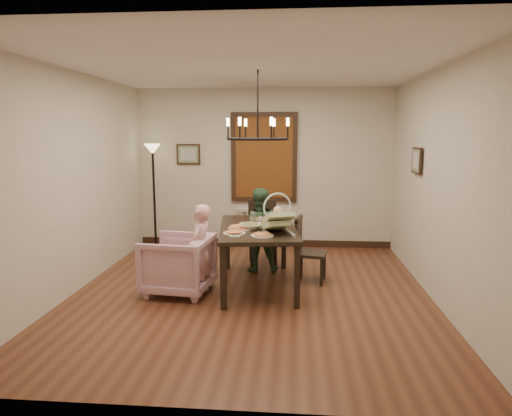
# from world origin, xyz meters

# --- Properties ---
(room_shell) EXTENTS (4.51, 5.00, 2.81)m
(room_shell) POSITION_xyz_m (0.00, 0.37, 1.40)
(room_shell) COLOR brown
(room_shell) RESTS_ON ground
(dining_table) EXTENTS (1.17, 1.83, 0.81)m
(dining_table) POSITION_xyz_m (0.07, 0.28, 0.72)
(dining_table) COLOR black
(dining_table) RESTS_ON room_shell
(chair_far) EXTENTS (0.50, 0.50, 1.00)m
(chair_far) POSITION_xyz_m (0.06, 1.33, 0.50)
(chair_far) COLOR black
(chair_far) RESTS_ON room_shell
(chair_right) EXTENTS (0.46, 0.46, 0.91)m
(chair_right) POSITION_xyz_m (0.78, 0.53, 0.45)
(chair_right) COLOR black
(chair_right) RESTS_ON room_shell
(armchair) EXTENTS (0.90, 0.89, 0.74)m
(armchair) POSITION_xyz_m (-0.93, -0.05, 0.37)
(armchair) COLOR #ECB4CC
(armchair) RESTS_ON room_shell
(elderly_woman) EXTENTS (0.29, 0.38, 0.95)m
(elderly_woman) POSITION_xyz_m (-0.63, -0.07, 0.48)
(elderly_woman) COLOR #E8A4AA
(elderly_woman) RESTS_ON room_shell
(seated_man) EXTENTS (0.54, 0.44, 1.02)m
(seated_man) POSITION_xyz_m (0.02, 0.97, 0.51)
(seated_man) COLOR #35593B
(seated_man) RESTS_ON room_shell
(baby_bouncer) EXTENTS (0.52, 0.61, 0.34)m
(baby_bouncer) POSITION_xyz_m (0.33, -0.07, 0.98)
(baby_bouncer) COLOR #B1C98B
(baby_bouncer) RESTS_ON dining_table
(salad_bowl) EXTENTS (0.34, 0.34, 0.08)m
(salad_bowl) POSITION_xyz_m (-0.02, 0.13, 0.85)
(salad_bowl) COLOR white
(salad_bowl) RESTS_ON dining_table
(pizza_platter) EXTENTS (0.33, 0.33, 0.04)m
(pizza_platter) POSITION_xyz_m (-0.13, 0.12, 0.83)
(pizza_platter) COLOR tan
(pizza_platter) RESTS_ON dining_table
(drinking_glass) EXTENTS (0.06, 0.06, 0.13)m
(drinking_glass) POSITION_xyz_m (0.02, 0.19, 0.87)
(drinking_glass) COLOR silver
(drinking_glass) RESTS_ON dining_table
(window_blinds) EXTENTS (1.00, 0.03, 1.40)m
(window_blinds) POSITION_xyz_m (0.00, 2.46, 1.60)
(window_blinds) COLOR brown
(window_blinds) RESTS_ON room_shell
(radiator) EXTENTS (0.92, 0.12, 0.62)m
(radiator) POSITION_xyz_m (0.00, 2.48, 0.35)
(radiator) COLOR silver
(radiator) RESTS_ON room_shell
(picture_back) EXTENTS (0.42, 0.03, 0.36)m
(picture_back) POSITION_xyz_m (-1.35, 2.47, 1.65)
(picture_back) COLOR black
(picture_back) RESTS_ON room_shell
(picture_right) EXTENTS (0.03, 0.42, 0.36)m
(picture_right) POSITION_xyz_m (2.21, 0.90, 1.65)
(picture_right) COLOR black
(picture_right) RESTS_ON room_shell
(floor_lamp) EXTENTS (0.30, 0.30, 1.80)m
(floor_lamp) POSITION_xyz_m (-1.90, 2.15, 0.90)
(floor_lamp) COLOR black
(floor_lamp) RESTS_ON room_shell
(chandelier) EXTENTS (0.80, 0.80, 0.04)m
(chandelier) POSITION_xyz_m (0.07, 0.28, 1.95)
(chandelier) COLOR black
(chandelier) RESTS_ON room_shell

